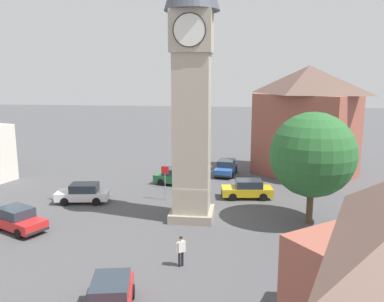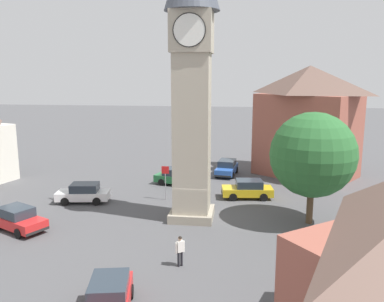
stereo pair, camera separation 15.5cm
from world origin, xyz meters
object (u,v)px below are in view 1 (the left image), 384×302
(car_silver_kerb, at_px, (247,189))
(tree, at_px, (313,155))
(car_green_alley, at_px, (17,219))
(building_hall_far, at_px, (307,121))
(road_sign, at_px, (165,177))
(pedestrian, at_px, (181,248))
(car_white_side, at_px, (83,193))
(car_black_far, at_px, (111,298))
(clock_tower, at_px, (192,46))
(car_red_corner, at_px, (226,168))
(car_blue_kerb, at_px, (177,177))

(car_silver_kerb, bearing_deg, tree, -51.07)
(car_green_alley, bearing_deg, building_hall_far, 39.69)
(road_sign, bearing_deg, car_silver_kerb, 11.53)
(car_silver_kerb, bearing_deg, building_hall_far, 55.40)
(car_silver_kerb, distance_m, road_sign, 6.84)
(pedestrian, xyz_separation_m, tree, (7.79, 7.33, 3.76))
(car_white_side, xyz_separation_m, car_green_alley, (-2.00, -6.07, 0.00))
(car_silver_kerb, distance_m, pedestrian, 12.98)
(pedestrian, bearing_deg, car_black_far, -116.25)
(car_green_alley, distance_m, road_sign, 11.27)
(clock_tower, xyz_separation_m, building_hall_far, (9.75, 13.60, -6.28))
(tree, bearing_deg, car_red_corner, 116.05)
(pedestrian, distance_m, road_sign, 11.53)
(car_blue_kerb, xyz_separation_m, car_silver_kerb, (6.42, -3.23, 0.00))
(pedestrian, bearing_deg, tree, 43.24)
(clock_tower, relative_size, car_red_corner, 4.67)
(pedestrian, relative_size, road_sign, 0.60)
(pedestrian, distance_m, building_hall_far, 23.36)
(car_silver_kerb, height_order, car_green_alley, same)
(car_blue_kerb, xyz_separation_m, building_hall_far, (12.22, 5.19, 4.78))
(car_silver_kerb, distance_m, car_black_far, 18.11)
(clock_tower, distance_m, car_black_far, 16.39)
(car_silver_kerb, bearing_deg, car_black_far, -109.16)
(car_silver_kerb, bearing_deg, pedestrian, -106.33)
(car_blue_kerb, xyz_separation_m, car_black_far, (0.47, -20.34, 0.00))
(clock_tower, distance_m, car_white_side, 14.47)
(car_black_far, distance_m, road_sign, 15.82)
(car_black_far, height_order, pedestrian, pedestrian)
(car_black_far, bearing_deg, car_blue_kerb, 91.32)
(car_silver_kerb, xyz_separation_m, pedestrian, (-3.65, -12.46, 0.25))
(car_silver_kerb, distance_m, building_hall_far, 11.28)
(car_red_corner, height_order, tree, tree)
(car_black_far, bearing_deg, car_silver_kerb, 70.84)
(car_black_far, relative_size, tree, 0.57)
(building_hall_far, distance_m, road_sign, 16.20)
(car_red_corner, bearing_deg, pedestrian, -94.64)
(clock_tower, distance_m, building_hall_far, 17.87)
(car_black_far, bearing_deg, clock_tower, 80.49)
(clock_tower, xyz_separation_m, pedestrian, (0.30, -7.27, -10.81))
(clock_tower, height_order, car_black_far, clock_tower)
(car_red_corner, distance_m, car_black_far, 24.92)
(car_red_corner, bearing_deg, car_black_far, -99.04)
(car_white_side, distance_m, road_sign, 6.61)
(clock_tower, bearing_deg, tree, 0.38)
(tree, distance_m, road_sign, 11.75)
(car_silver_kerb, xyz_separation_m, building_hall_far, (5.81, 8.42, 4.78))
(pedestrian, height_order, road_sign, road_sign)
(car_green_alley, relative_size, pedestrian, 2.63)
(road_sign, bearing_deg, car_red_corner, 62.64)
(car_green_alley, relative_size, road_sign, 1.59)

